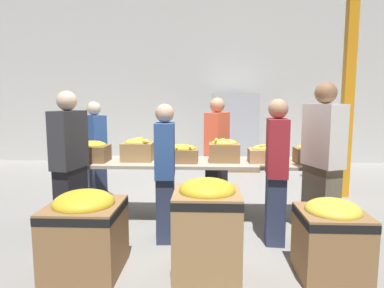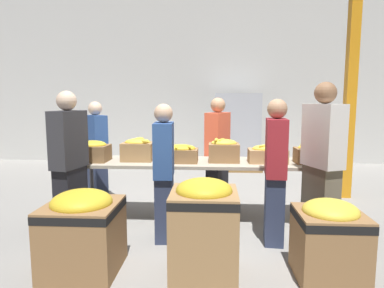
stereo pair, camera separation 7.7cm
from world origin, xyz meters
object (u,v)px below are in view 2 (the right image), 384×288
(banana_box_1, at_px, (138,149))
(volunteer_0, at_px, (97,153))
(volunteer_5, at_px, (164,173))
(banana_box_3, at_px, (224,150))
(donation_bin_2, at_px, (329,237))
(banana_box_5, at_px, (311,153))
(volunteer_2, at_px, (322,163))
(banana_box_4, at_px, (268,154))
(volunteer_4, at_px, (70,164))
(sorting_table, at_px, (201,165))
(volunteer_3, at_px, (275,173))
(banana_box_2, at_px, (181,153))
(pallet_stack_0, at_px, (237,132))
(donation_bin_0, at_px, (83,229))
(donation_bin_1, at_px, (204,224))
(volunteer_1, at_px, (217,153))
(support_pillar, at_px, (352,70))
(banana_box_0, at_px, (93,151))

(banana_box_1, distance_m, volunteer_0, 1.04)
(volunteer_5, bearing_deg, banana_box_3, -48.22)
(banana_box_3, xyz_separation_m, donation_bin_2, (0.87, -1.44, -0.54))
(banana_box_5, bearing_deg, volunteer_2, -93.91)
(banana_box_4, xyz_separation_m, banana_box_5, (0.54, -0.00, 0.01))
(volunteer_0, distance_m, volunteer_4, 1.27)
(volunteer_0, bearing_deg, banana_box_5, 34.63)
(banana_box_4, relative_size, volunteer_2, 0.27)
(banana_box_3, height_order, volunteer_2, volunteer_2)
(sorting_table, xyz_separation_m, banana_box_1, (-0.82, -0.01, 0.19))
(volunteer_3, relative_size, donation_bin_2, 2.22)
(banana_box_2, relative_size, pallet_stack_0, 0.25)
(banana_box_1, xyz_separation_m, banana_box_3, (1.11, -0.01, 0.00))
(volunteer_2, height_order, pallet_stack_0, volunteer_2)
(donation_bin_0, xyz_separation_m, donation_bin_1, (1.09, 0.00, 0.07))
(volunteer_3, distance_m, donation_bin_1, 1.11)
(volunteer_1, bearing_deg, donation_bin_1, 22.57)
(donation_bin_0, relative_size, support_pillar, 0.19)
(banana_box_1, height_order, banana_box_3, banana_box_1)
(banana_box_5, xyz_separation_m, donation_bin_2, (-0.22, -1.40, -0.51))
(banana_box_3, distance_m, banana_box_4, 0.55)
(banana_box_4, xyz_separation_m, volunteer_0, (-2.44, 0.70, -0.12))
(sorting_table, bearing_deg, banana_box_3, -2.35)
(banana_box_3, height_order, volunteer_1, volunteer_1)
(banana_box_4, bearing_deg, volunteer_5, -152.22)
(donation_bin_0, bearing_deg, banana_box_2, 60.63)
(volunteer_2, bearing_deg, banana_box_4, 21.54)
(banana_box_3, relative_size, volunteer_1, 0.24)
(donation_bin_0, bearing_deg, volunteer_3, 22.31)
(banana_box_5, distance_m, volunteer_0, 3.07)
(banana_box_1, distance_m, volunteer_5, 0.83)
(banana_box_2, xyz_separation_m, donation_bin_0, (-0.77, -1.36, -0.48))
(volunteer_3, distance_m, volunteer_5, 1.20)
(banana_box_5, xyz_separation_m, pallet_stack_0, (-0.70, 3.45, -0.06))
(volunteer_2, relative_size, donation_bin_2, 2.47)
(banana_box_4, height_order, donation_bin_0, banana_box_4)
(banana_box_0, height_order, banana_box_4, banana_box_0)
(volunteer_0, bearing_deg, donation_bin_0, -26.54)
(banana_box_5, height_order, support_pillar, support_pillar)
(banana_box_3, height_order, donation_bin_1, banana_box_3)
(volunteer_4, bearing_deg, volunteer_3, -79.01)
(banana_box_3, distance_m, volunteer_1, 0.59)
(volunteer_0, bearing_deg, volunteer_1, 44.76)
(volunteer_2, height_order, volunteer_5, volunteer_2)
(sorting_table, distance_m, volunteer_3, 1.08)
(volunteer_5, bearing_deg, donation_bin_1, -152.24)
(banana_box_2, xyz_separation_m, volunteer_5, (-0.13, -0.60, -0.13))
(sorting_table, height_order, volunteer_2, volunteer_2)
(volunteer_5, relative_size, donation_bin_1, 1.72)
(banana_box_0, xyz_separation_m, volunteer_5, (1.01, -0.61, -0.15))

